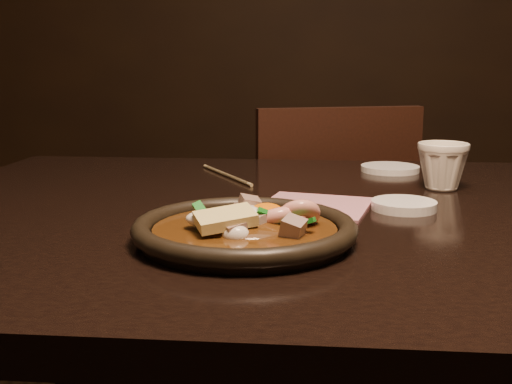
# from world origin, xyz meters

# --- Properties ---
(table) EXTENTS (1.60, 0.90, 0.75)m
(table) POSITION_xyz_m (0.00, 0.00, 0.67)
(table) COLOR black
(table) RESTS_ON floor
(chair) EXTENTS (0.51, 0.51, 0.85)m
(chair) POSITION_xyz_m (-0.16, 0.66, 0.46)
(chair) COLOR black
(chair) RESTS_ON floor
(plate) EXTENTS (0.26, 0.26, 0.03)m
(plate) POSITION_xyz_m (-0.27, -0.18, 0.76)
(plate) COLOR black
(plate) RESTS_ON table
(stirfry) EXTENTS (0.16, 0.14, 0.06)m
(stirfry) POSITION_xyz_m (-0.26, -0.18, 0.77)
(stirfry) COLOR #3A200A
(stirfry) RESTS_ON plate
(soy_dish) EXTENTS (0.09, 0.09, 0.01)m
(soy_dish) POSITION_xyz_m (-0.06, 0.00, 0.76)
(soy_dish) COLOR white
(soy_dish) RESTS_ON table
(saucer_left) EXTENTS (0.11, 0.11, 0.01)m
(saucer_left) POSITION_xyz_m (-0.04, 0.32, 0.76)
(saucer_left) COLOR white
(saucer_left) RESTS_ON table
(tea_cup) EXTENTS (0.10, 0.09, 0.08)m
(tea_cup) POSITION_xyz_m (0.02, 0.15, 0.79)
(tea_cup) COLOR white
(tea_cup) RESTS_ON table
(chopsticks) EXTENTS (0.12, 0.19, 0.01)m
(chopsticks) POSITION_xyz_m (-0.34, 0.24, 0.75)
(chopsticks) COLOR tan
(chopsticks) RESTS_ON table
(napkin) EXTENTS (0.18, 0.18, 0.00)m
(napkin) POSITION_xyz_m (-0.18, 0.01, 0.75)
(napkin) COLOR #B26E7B
(napkin) RESTS_ON table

